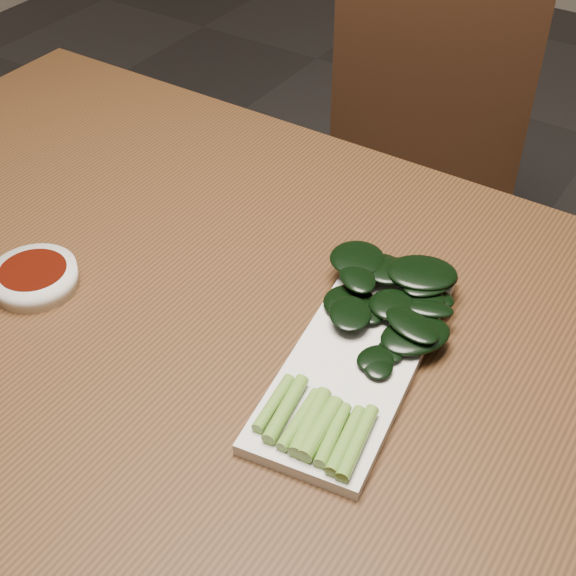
{
  "coord_description": "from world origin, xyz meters",
  "views": [
    {
      "loc": [
        0.4,
        -0.53,
        1.37
      ],
      "look_at": [
        0.02,
        0.06,
        0.76
      ],
      "focal_mm": 50.0,
      "sensor_mm": 36.0,
      "label": 1
    }
  ],
  "objects_px": {
    "table": "(249,362)",
    "chair_far": "(414,190)",
    "serving_plate": "(357,356)",
    "gai_lan": "(383,317)",
    "sauce_bowl": "(34,277)"
  },
  "relations": [
    {
      "from": "table",
      "to": "chair_far",
      "type": "height_order",
      "value": "chair_far"
    },
    {
      "from": "serving_plate",
      "to": "table",
      "type": "bearing_deg",
      "value": -176.17
    },
    {
      "from": "gai_lan",
      "to": "chair_far",
      "type": "bearing_deg",
      "value": 110.93
    },
    {
      "from": "chair_far",
      "to": "serving_plate",
      "type": "xyz_separation_m",
      "value": [
        0.24,
        -0.7,
        0.27
      ]
    },
    {
      "from": "sauce_bowl",
      "to": "gai_lan",
      "type": "bearing_deg",
      "value": 21.45
    },
    {
      "from": "gai_lan",
      "to": "serving_plate",
      "type": "bearing_deg",
      "value": -92.82
    },
    {
      "from": "table",
      "to": "gai_lan",
      "type": "xyz_separation_m",
      "value": [
        0.14,
        0.06,
        0.1
      ]
    },
    {
      "from": "serving_plate",
      "to": "chair_far",
      "type": "bearing_deg",
      "value": 109.35
    },
    {
      "from": "sauce_bowl",
      "to": "serving_plate",
      "type": "bearing_deg",
      "value": 14.71
    },
    {
      "from": "table",
      "to": "serving_plate",
      "type": "distance_m",
      "value": 0.16
    },
    {
      "from": "chair_far",
      "to": "serving_plate",
      "type": "bearing_deg",
      "value": -88.45
    },
    {
      "from": "chair_far",
      "to": "gai_lan",
      "type": "bearing_deg",
      "value": -86.87
    },
    {
      "from": "chair_far",
      "to": "gai_lan",
      "type": "xyz_separation_m",
      "value": [
        0.25,
        -0.65,
        0.29
      ]
    },
    {
      "from": "table",
      "to": "sauce_bowl",
      "type": "distance_m",
      "value": 0.27
    },
    {
      "from": "table",
      "to": "sauce_bowl",
      "type": "xyz_separation_m",
      "value": [
        -0.24,
        -0.09,
        0.08
      ]
    }
  ]
}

